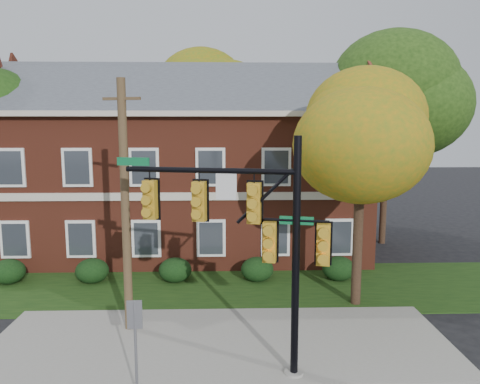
{
  "coord_description": "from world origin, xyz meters",
  "views": [
    {
      "loc": [
        0.19,
        -12.56,
        6.65
      ],
      "look_at": [
        0.65,
        3.0,
        4.4
      ],
      "focal_mm": 35.0,
      "sensor_mm": 36.0,
      "label": 1
    }
  ],
  "objects_px": {
    "apartment_building": "(184,157)",
    "tree_right_rear": "(395,97)",
    "hedge_center": "(175,270)",
    "traffic_signal": "(252,229)",
    "hedge_right": "(257,269)",
    "tree_near_right": "(369,124)",
    "hedge_far_right": "(338,269)",
    "utility_pole": "(125,207)",
    "sign_post": "(135,333)",
    "hedge_far_left": "(8,272)",
    "tree_far_rear": "(213,92)",
    "hedge_left": "(92,271)"
  },
  "relations": [
    {
      "from": "apartment_building",
      "to": "tree_right_rear",
      "type": "xyz_separation_m",
      "value": [
        11.31,
        0.86,
        3.13
      ]
    },
    {
      "from": "hedge_center",
      "to": "traffic_signal",
      "type": "distance_m",
      "value": 8.67
    },
    {
      "from": "tree_right_rear",
      "to": "hedge_right",
      "type": "bearing_deg",
      "value": -141.98
    },
    {
      "from": "tree_near_right",
      "to": "hedge_far_right",
      "type": "bearing_deg",
      "value": 94.52
    },
    {
      "from": "apartment_building",
      "to": "hedge_center",
      "type": "bearing_deg",
      "value": -90.0
    },
    {
      "from": "hedge_center",
      "to": "traffic_signal",
      "type": "bearing_deg",
      "value": -69.03
    },
    {
      "from": "tree_right_rear",
      "to": "utility_pole",
      "type": "height_order",
      "value": "tree_right_rear"
    },
    {
      "from": "hedge_center",
      "to": "sign_post",
      "type": "relative_size",
      "value": 0.56
    },
    {
      "from": "hedge_center",
      "to": "tree_near_right",
      "type": "height_order",
      "value": "tree_near_right"
    },
    {
      "from": "hedge_far_left",
      "to": "utility_pole",
      "type": "height_order",
      "value": "utility_pole"
    },
    {
      "from": "hedge_far_left",
      "to": "traffic_signal",
      "type": "height_order",
      "value": "traffic_signal"
    },
    {
      "from": "hedge_far_left",
      "to": "utility_pole",
      "type": "bearing_deg",
      "value": -38.0
    },
    {
      "from": "hedge_center",
      "to": "tree_far_rear",
      "type": "height_order",
      "value": "tree_far_rear"
    },
    {
      "from": "hedge_far_left",
      "to": "utility_pole",
      "type": "xyz_separation_m",
      "value": [
        6.02,
        -4.7,
        3.56
      ]
    },
    {
      "from": "tree_far_rear",
      "to": "sign_post",
      "type": "height_order",
      "value": "tree_far_rear"
    },
    {
      "from": "tree_far_rear",
      "to": "traffic_signal",
      "type": "distance_m",
      "value": 21.16
    },
    {
      "from": "apartment_building",
      "to": "hedge_right",
      "type": "height_order",
      "value": "apartment_building"
    },
    {
      "from": "hedge_far_left",
      "to": "hedge_left",
      "type": "bearing_deg",
      "value": 0.0
    },
    {
      "from": "hedge_left",
      "to": "tree_near_right",
      "type": "bearing_deg",
      "value": -14.81
    },
    {
      "from": "hedge_right",
      "to": "hedge_center",
      "type": "bearing_deg",
      "value": 180.0
    },
    {
      "from": "hedge_right",
      "to": "utility_pole",
      "type": "xyz_separation_m",
      "value": [
        -4.48,
        -4.7,
        3.56
      ]
    },
    {
      "from": "hedge_right",
      "to": "sign_post",
      "type": "distance_m",
      "value": 9.33
    },
    {
      "from": "hedge_center",
      "to": "tree_near_right",
      "type": "xyz_separation_m",
      "value": [
        7.22,
        -2.83,
        6.14
      ]
    },
    {
      "from": "hedge_center",
      "to": "tree_right_rear",
      "type": "bearing_deg",
      "value": 28.37
    },
    {
      "from": "hedge_left",
      "to": "hedge_far_right",
      "type": "distance_m",
      "value": 10.5
    },
    {
      "from": "apartment_building",
      "to": "hedge_far_right",
      "type": "xyz_separation_m",
      "value": [
        7.0,
        -5.25,
        -4.46
      ]
    },
    {
      "from": "hedge_center",
      "to": "hedge_right",
      "type": "xyz_separation_m",
      "value": [
        3.5,
        0.0,
        0.0
      ]
    },
    {
      "from": "tree_right_rear",
      "to": "sign_post",
      "type": "relative_size",
      "value": 4.24
    },
    {
      "from": "tree_far_rear",
      "to": "sign_post",
      "type": "xyz_separation_m",
      "value": [
        -1.36,
        -21.66,
        -7.14
      ]
    },
    {
      "from": "tree_far_rear",
      "to": "hedge_far_left",
      "type": "bearing_deg",
      "value": -122.5
    },
    {
      "from": "hedge_far_right",
      "to": "tree_right_rear",
      "type": "distance_m",
      "value": 10.66
    },
    {
      "from": "tree_right_rear",
      "to": "hedge_far_right",
      "type": "bearing_deg",
      "value": -125.23
    },
    {
      "from": "traffic_signal",
      "to": "sign_post",
      "type": "xyz_separation_m",
      "value": [
        -2.86,
        -1.13,
        -2.26
      ]
    },
    {
      "from": "hedge_right",
      "to": "tree_far_rear",
      "type": "distance_m",
      "value": 15.66
    },
    {
      "from": "hedge_center",
      "to": "tree_near_right",
      "type": "relative_size",
      "value": 0.16
    },
    {
      "from": "apartment_building",
      "to": "sign_post",
      "type": "relative_size",
      "value": 7.5
    },
    {
      "from": "hedge_far_left",
      "to": "sign_post",
      "type": "height_order",
      "value": "sign_post"
    },
    {
      "from": "hedge_far_right",
      "to": "traffic_signal",
      "type": "distance_m",
      "value": 9.18
    },
    {
      "from": "hedge_right",
      "to": "hedge_far_right",
      "type": "relative_size",
      "value": 1.0
    },
    {
      "from": "tree_far_rear",
      "to": "traffic_signal",
      "type": "height_order",
      "value": "tree_far_rear"
    },
    {
      "from": "hedge_right",
      "to": "tree_right_rear",
      "type": "xyz_separation_m",
      "value": [
        7.81,
        6.11,
        7.6
      ]
    },
    {
      "from": "hedge_far_right",
      "to": "tree_near_right",
      "type": "xyz_separation_m",
      "value": [
        0.22,
        -2.83,
        6.14
      ]
    },
    {
      "from": "tree_near_right",
      "to": "tree_far_rear",
      "type": "relative_size",
      "value": 0.74
    },
    {
      "from": "apartment_building",
      "to": "hedge_left",
      "type": "relative_size",
      "value": 13.43
    },
    {
      "from": "hedge_far_left",
      "to": "hedge_center",
      "type": "relative_size",
      "value": 1.0
    },
    {
      "from": "hedge_far_left",
      "to": "tree_near_right",
      "type": "height_order",
      "value": "tree_near_right"
    },
    {
      "from": "hedge_right",
      "to": "tree_near_right",
      "type": "bearing_deg",
      "value": -37.28
    },
    {
      "from": "hedge_center",
      "to": "tree_right_rear",
      "type": "xyz_separation_m",
      "value": [
        11.31,
        6.11,
        7.6
      ]
    },
    {
      "from": "tree_far_rear",
      "to": "tree_near_right",
      "type": "bearing_deg",
      "value": -69.73
    },
    {
      "from": "hedge_right",
      "to": "utility_pole",
      "type": "height_order",
      "value": "utility_pole"
    }
  ]
}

